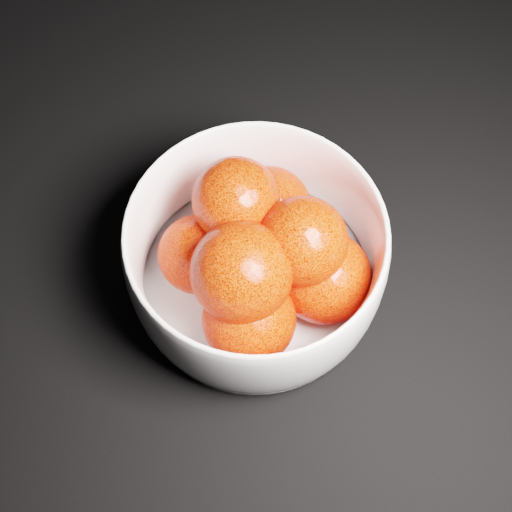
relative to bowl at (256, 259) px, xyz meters
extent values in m
cube|color=black|center=(0.20, 0.13, -0.06)|extent=(3.00, 3.00, 0.00)
cylinder|color=white|center=(0.00, 0.00, -0.05)|extent=(0.22, 0.22, 0.01)
sphere|color=#FF2A0D|center=(0.02, 0.05, 0.00)|extent=(0.08, 0.08, 0.08)
sphere|color=#FF2A0D|center=(-0.05, 0.02, 0.00)|extent=(0.07, 0.07, 0.07)
sphere|color=#FF2A0D|center=(-0.02, -0.05, 0.00)|extent=(0.08, 0.08, 0.08)
sphere|color=#FF2A0D|center=(0.06, -0.03, 0.00)|extent=(0.08, 0.08, 0.08)
sphere|color=#FF2A0D|center=(-0.01, 0.04, 0.04)|extent=(0.08, 0.08, 0.08)
sphere|color=#FF2A0D|center=(-0.02, -0.03, 0.04)|extent=(0.09, 0.09, 0.09)
sphere|color=#FF2A0D|center=(0.04, -0.01, 0.04)|extent=(0.08, 0.08, 0.08)
camera|label=1|loc=(-0.06, -0.27, 0.56)|focal=50.00mm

